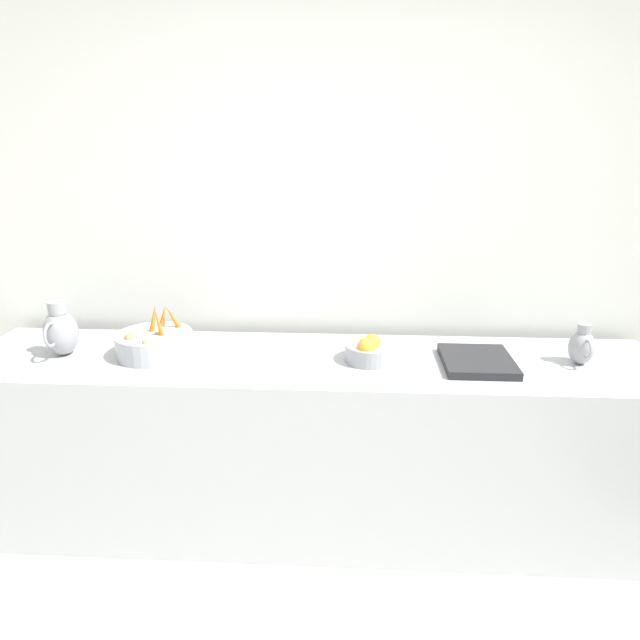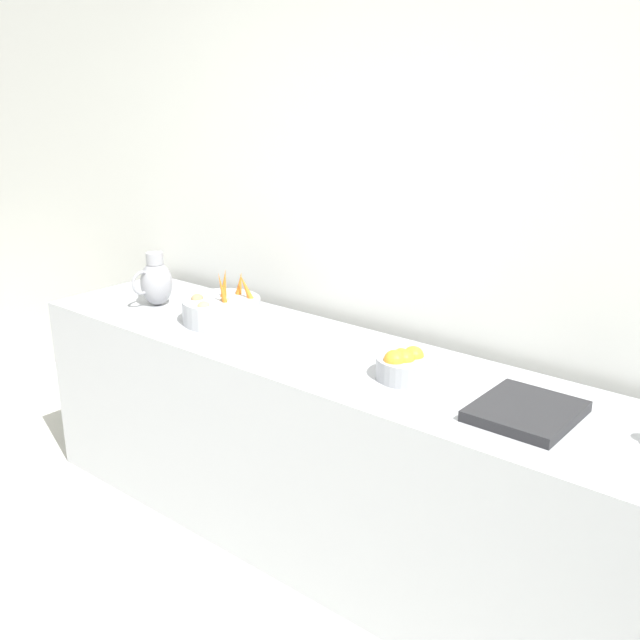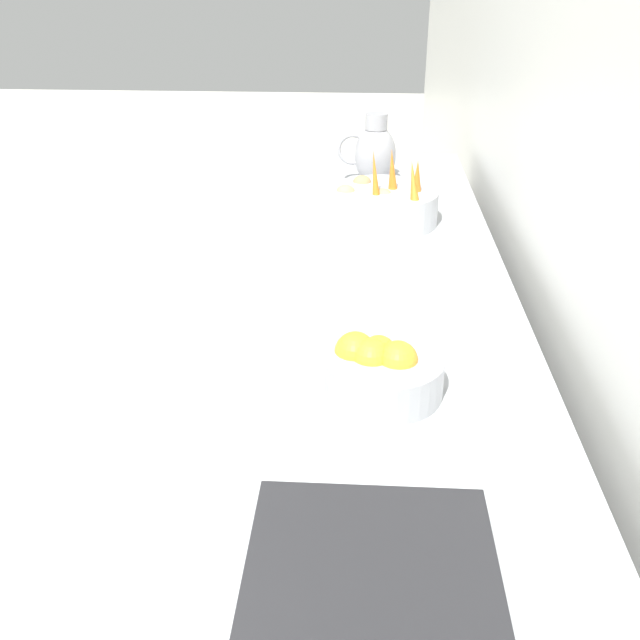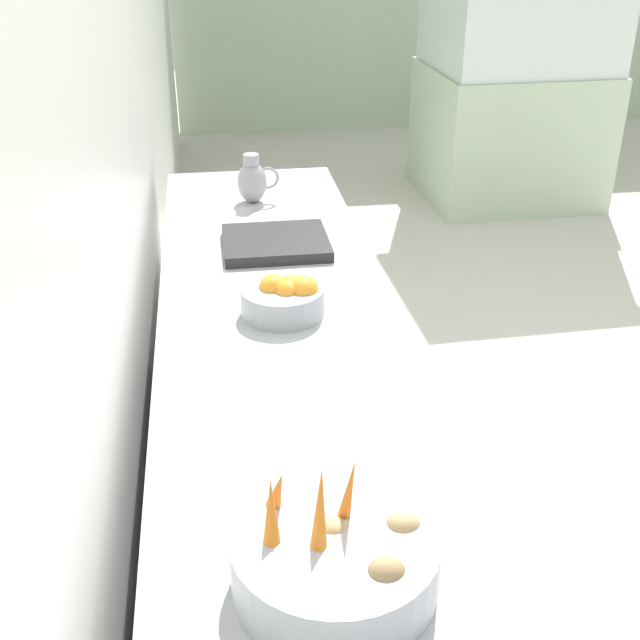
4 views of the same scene
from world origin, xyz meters
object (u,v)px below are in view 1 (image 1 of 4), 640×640
at_px(vegetable_colander, 155,343).
at_px(metal_pitcher_short, 582,346).
at_px(orange_bowl, 370,350).
at_px(metal_pitcher_tall, 60,331).

height_order(vegetable_colander, metal_pitcher_short, vegetable_colander).
height_order(orange_bowl, metal_pitcher_short, metal_pitcher_short).
relative_size(metal_pitcher_tall, metal_pitcher_short, 1.38).
height_order(metal_pitcher_tall, metal_pitcher_short, metal_pitcher_tall).
height_order(vegetable_colander, metal_pitcher_tall, metal_pitcher_tall).
relative_size(vegetable_colander, metal_pitcher_short, 1.87).
bearing_deg(metal_pitcher_short, orange_bowl, -88.61).
relative_size(vegetable_colander, orange_bowl, 1.50).
xyz_separation_m(vegetable_colander, orange_bowl, (0.02, 0.98, -0.01)).
xyz_separation_m(orange_bowl, metal_pitcher_tall, (0.00, -1.40, 0.06)).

